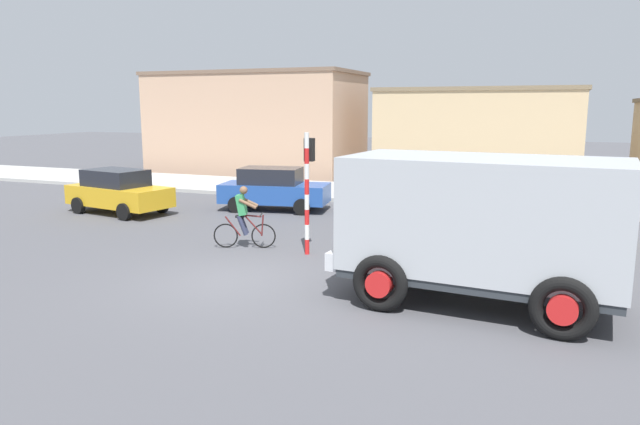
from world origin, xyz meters
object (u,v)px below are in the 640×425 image
(car_white_mid, at_px, (529,209))
(traffic_light_pole, at_px, (308,176))
(car_far_side, at_px, (274,189))
(cyclist, at_px, (244,217))
(truck_foreground, at_px, (481,221))
(car_red_near, at_px, (118,191))
(pedestrian_near_kerb, at_px, (414,197))

(car_white_mid, bearing_deg, traffic_light_pole, -140.20)
(car_white_mid, relative_size, car_far_side, 0.99)
(cyclist, height_order, car_white_mid, cyclist)
(truck_foreground, bearing_deg, car_red_near, 158.14)
(car_red_near, bearing_deg, cyclist, -23.69)
(car_far_side, relative_size, pedestrian_near_kerb, 2.62)
(traffic_light_pole, bearing_deg, pedestrian_near_kerb, 73.04)
(car_far_side, bearing_deg, traffic_light_pole, -56.13)
(truck_foreground, xyz_separation_m, traffic_light_pole, (-4.68, 2.45, 0.40))
(traffic_light_pole, bearing_deg, car_red_near, 161.43)
(cyclist, bearing_deg, car_red_near, 156.31)
(car_red_near, bearing_deg, car_white_mid, 5.99)
(cyclist, relative_size, car_far_side, 0.41)
(traffic_light_pole, distance_m, pedestrian_near_kerb, 5.70)
(car_white_mid, bearing_deg, pedestrian_near_kerb, 166.17)
(pedestrian_near_kerb, bearing_deg, car_far_side, 176.42)
(truck_foreground, bearing_deg, pedestrian_near_kerb, 111.44)
(traffic_light_pole, distance_m, car_red_near, 9.33)
(car_red_near, distance_m, car_far_side, 5.66)
(car_far_side, height_order, pedestrian_near_kerb, pedestrian_near_kerb)
(truck_foreground, distance_m, cyclist, 7.03)
(car_white_mid, relative_size, pedestrian_near_kerb, 2.59)
(traffic_light_pole, relative_size, car_white_mid, 0.76)
(truck_foreground, relative_size, car_white_mid, 1.33)
(car_far_side, bearing_deg, cyclist, -71.56)
(cyclist, bearing_deg, truck_foreground, -19.89)
(truck_foreground, relative_size, car_red_near, 1.32)
(car_white_mid, bearing_deg, car_far_side, 172.21)
(traffic_light_pole, relative_size, pedestrian_near_kerb, 1.98)
(cyclist, relative_size, pedestrian_near_kerb, 1.06)
(cyclist, height_order, pedestrian_near_kerb, cyclist)
(traffic_light_pole, xyz_separation_m, car_red_near, (-8.76, 2.94, -1.25))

